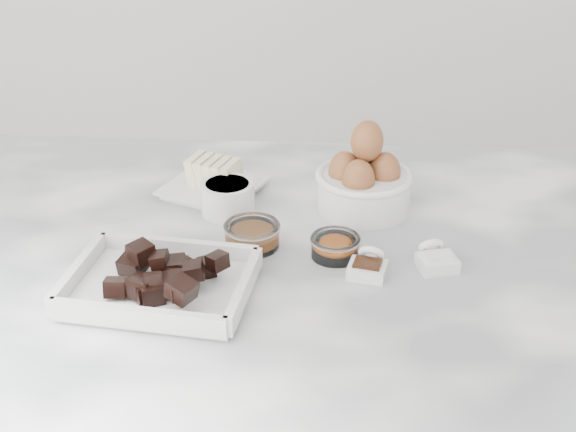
% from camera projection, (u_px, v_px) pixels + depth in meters
% --- Properties ---
extents(marble_slab, '(1.20, 0.80, 0.04)m').
position_uv_depth(marble_slab, '(273.00, 262.00, 1.16)').
color(marble_slab, white).
rests_on(marble_slab, cabinet).
extents(chocolate_dish, '(0.26, 0.21, 0.06)m').
position_uv_depth(chocolate_dish, '(159.00, 278.00, 1.04)').
color(chocolate_dish, white).
rests_on(chocolate_dish, marble_slab).
extents(butter_plate, '(0.19, 0.19, 0.06)m').
position_uv_depth(butter_plate, '(211.00, 180.00, 1.31)').
color(butter_plate, white).
rests_on(butter_plate, marble_slab).
extents(sugar_ramekin, '(0.08, 0.08, 0.05)m').
position_uv_depth(sugar_ramekin, '(228.00, 196.00, 1.24)').
color(sugar_ramekin, white).
rests_on(sugar_ramekin, marble_slab).
extents(egg_bowl, '(0.15, 0.15, 0.15)m').
position_uv_depth(egg_bowl, '(364.00, 181.00, 1.25)').
color(egg_bowl, white).
rests_on(egg_bowl, marble_slab).
extents(honey_bowl, '(0.08, 0.08, 0.04)m').
position_uv_depth(honey_bowl, '(252.00, 234.00, 1.16)').
color(honey_bowl, white).
rests_on(honey_bowl, marble_slab).
extents(zest_bowl, '(0.07, 0.07, 0.03)m').
position_uv_depth(zest_bowl, '(335.00, 246.00, 1.13)').
color(zest_bowl, white).
rests_on(zest_bowl, marble_slab).
extents(vanilla_spoon, '(0.06, 0.07, 0.04)m').
position_uv_depth(vanilla_spoon, '(368.00, 265.00, 1.09)').
color(vanilla_spoon, white).
rests_on(vanilla_spoon, marble_slab).
extents(salt_spoon, '(0.06, 0.07, 0.04)m').
position_uv_depth(salt_spoon, '(436.00, 258.00, 1.11)').
color(salt_spoon, white).
rests_on(salt_spoon, marble_slab).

